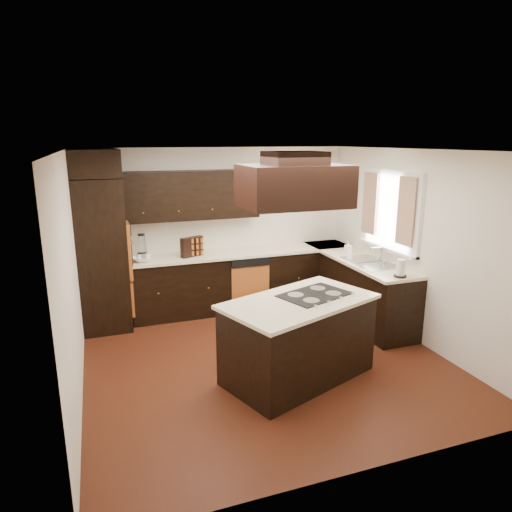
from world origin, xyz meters
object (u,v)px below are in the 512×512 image
oven_column (102,255)px  spice_rack (192,247)px  range_hood (294,186)px  island (298,340)px

oven_column → spice_rack: size_ratio=5.98×
oven_column → range_hood: 3.13m
island → spice_rack: spice_rack is taller
island → spice_rack: (-0.71, 2.26, 0.63)m
island → spice_rack: bearing=87.0°
oven_column → spice_rack: (1.27, 0.04, 0.01)m
oven_column → spice_rack: 1.27m
island → oven_column: bearing=111.1°
oven_column → range_hood: bearing=-50.3°
range_hood → spice_rack: 2.61m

